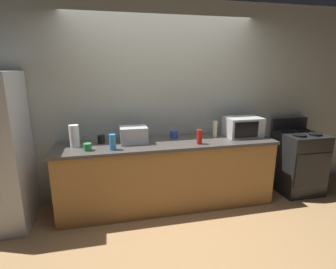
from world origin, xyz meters
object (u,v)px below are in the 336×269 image
Objects in this scene: stove_range at (298,162)px; toaster_oven at (134,135)px; bottle_hot_sauce at (199,137)px; microwave at (243,127)px; bottle_hand_soap at (215,129)px; mug_green at (88,147)px; bottle_spray_cleaner at (113,142)px; mug_black at (101,139)px; mug_blue at (174,134)px; paper_towel_roll at (74,136)px.

stove_range is 2.49m from toaster_oven.
microwave is at bearing 17.27° from bottle_hot_sauce.
bottle_hand_soap is 2.48× the size of mug_green.
bottle_spray_cleaner is at bearing -172.78° from microwave.
bottle_hand_soap is 0.43m from bottle_hot_sauce.
mug_blue is at bearing 1.80° from mug_black.
mug_black is at bearing -178.20° from mug_blue.
mug_blue is at bearing 174.75° from stove_range.
toaster_oven reaches higher than bottle_hot_sauce.
toaster_oven is 1.85× the size of bottle_hot_sauce.
bottle_spray_cleaner is (-1.07, -0.00, 0.00)m from bottle_hot_sauce.
stove_range reaches higher than mug_green.
paper_towel_roll is 1.28m from mug_blue.
mug_blue is at bearing 15.77° from mug_green.
paper_towel_roll is at bearing 179.09° from stove_range.
toaster_oven reaches higher than mug_blue.
paper_towel_roll is 1.53m from bottle_hot_sauce.
paper_towel_roll reaches higher than mug_green.
mug_black is at bearing 62.21° from mug_green.
bottle_hot_sauce is 0.43m from mug_blue.
paper_towel_roll is at bearing 171.57° from bottle_hot_sauce.
mug_blue is (-0.25, 0.35, -0.04)m from bottle_hot_sauce.
bottle_hand_soap is (1.12, 0.04, 0.01)m from toaster_oven.
mug_blue is at bearing 173.11° from bottle_hand_soap.
bottle_spray_cleaner is (-1.78, -0.23, -0.04)m from microwave.
bottle_hand_soap is 1.22× the size of bottle_hot_sauce.
bottle_hot_sauce is at bearing -1.44° from mug_green.
bottle_spray_cleaner is 0.90m from mug_blue.
mug_black is (-2.84, 0.14, 0.49)m from stove_range.
bottle_hand_soap is at bearing 1.68° from paper_towel_roll.
bottle_hot_sauce is (-0.32, -0.28, -0.02)m from bottle_hand_soap.
paper_towel_roll is at bearing -174.47° from mug_blue.
bottle_spray_cleaner is at bearing -176.24° from stove_range.
bottle_hand_soap is 2.24× the size of mug_black.
bottle_spray_cleaner is (0.44, -0.23, -0.04)m from paper_towel_roll.
bottle_hand_soap is (-0.39, 0.06, -0.02)m from microwave.
toaster_oven is 3.27× the size of mug_blue.
paper_towel_roll reaches higher than bottle_hand_soap.
bottle_hot_sauce is at bearing -54.74° from mug_blue.
mug_blue is at bearing 23.08° from bottle_spray_cleaner.
stove_range is at bearing -1.42° from toaster_oven.
mug_blue is (1.27, 0.12, -0.08)m from paper_towel_roll.
mug_green is at bearing 178.56° from bottle_hot_sauce.
toaster_oven is 0.42m from mug_black.
paper_towel_roll reaches higher than mug_blue.
microwave reaches higher than toaster_oven.
stove_range is 5.89× the size of bottle_hot_sauce.
paper_towel_roll reaches higher than mug_black.
bottle_hot_sauce reaches higher than stove_range.
mug_green is (-0.28, 0.04, -0.05)m from bottle_spray_cleaner.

